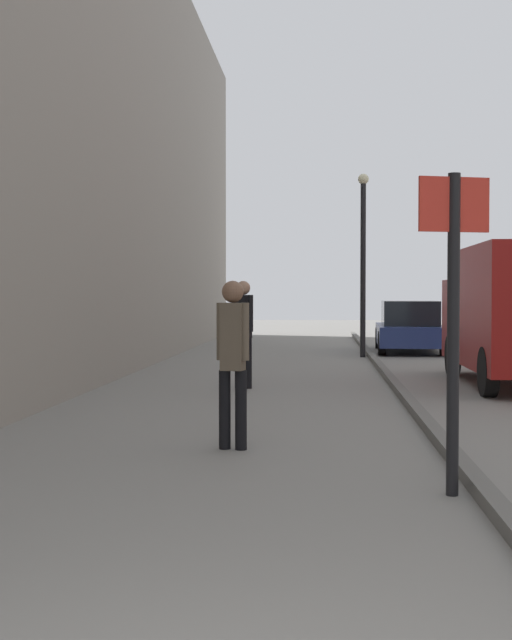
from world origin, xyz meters
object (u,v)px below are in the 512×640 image
object	(u,v)px
lamp_post	(363,253)
street_sign_post	(453,305)
pedestrian_main_foreground	(233,352)
parked_car	(409,327)
pedestrian_mid_block	(243,326)

from	to	relation	value
lamp_post	street_sign_post	bearing A→B (deg)	-90.10
street_sign_post	pedestrian_main_foreground	bearing A→B (deg)	-59.93
parked_car	lamp_post	distance (m)	3.25
pedestrian_main_foreground	street_sign_post	xyz separation A→B (m)	(1.98, -1.88, 0.52)
pedestrian_mid_block	lamp_post	world-z (taller)	lamp_post
pedestrian_main_foreground	parked_car	bearing A→B (deg)	87.60
pedestrian_mid_block	street_sign_post	xyz separation A→B (m)	(2.41, -7.64, 0.47)
pedestrian_mid_block	parked_car	bearing A→B (deg)	-90.17
pedestrian_main_foreground	street_sign_post	bearing A→B (deg)	-33.24
parked_car	lamp_post	xyz separation A→B (m)	(-1.42, -2.12, 2.01)
parked_car	pedestrian_main_foreground	bearing A→B (deg)	-100.31
pedestrian_main_foreground	lamp_post	size ratio (longest dim) A/B	0.37
lamp_post	parked_car	bearing A→B (deg)	56.13
pedestrian_main_foreground	street_sign_post	distance (m)	2.78
parked_car	lamp_post	size ratio (longest dim) A/B	0.90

